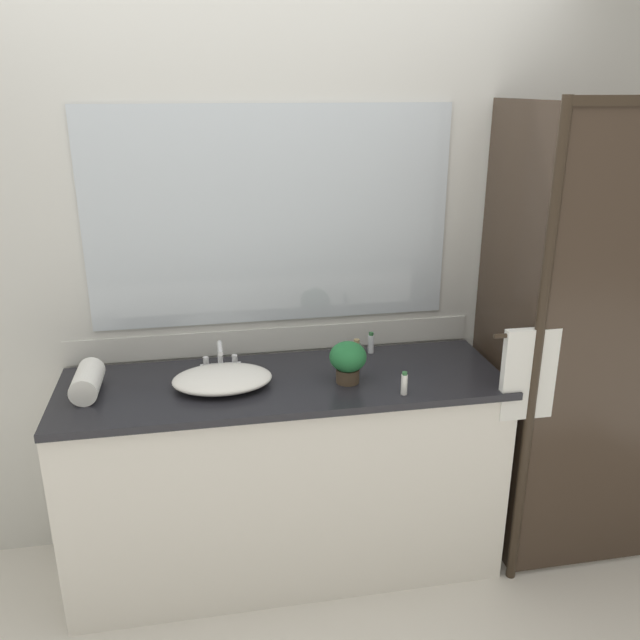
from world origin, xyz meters
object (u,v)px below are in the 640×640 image
object	(u,v)px
sink_basin	(222,379)
amenity_bottle_lotion	(404,384)
faucet	(220,360)
potted_plant	(348,360)
amenity_bottle_shampoo	(371,343)
rolled_towel_near_edge	(87,381)
amenity_bottle_conditioner	(356,348)

from	to	relation	value
sink_basin	amenity_bottle_lotion	distance (m)	0.72
faucet	amenity_bottle_lotion	bearing A→B (deg)	-27.82
sink_basin	potted_plant	world-z (taller)	potted_plant
faucet	amenity_bottle_shampoo	xyz separation A→B (m)	(0.67, 0.07, 0.00)
sink_basin	faucet	bearing A→B (deg)	90.00
sink_basin	amenity_bottle_shampoo	xyz separation A→B (m)	(0.67, 0.23, 0.01)
sink_basin	amenity_bottle_lotion	world-z (taller)	amenity_bottle_lotion
amenity_bottle_lotion	potted_plant	bearing A→B (deg)	141.63
potted_plant	rolled_towel_near_edge	distance (m)	1.02
rolled_towel_near_edge	amenity_bottle_conditioner	bearing A→B (deg)	8.92
faucet	sink_basin	bearing A→B (deg)	-90.00
amenity_bottle_lotion	amenity_bottle_shampoo	distance (m)	0.43
sink_basin	amenity_bottle_shampoo	world-z (taller)	amenity_bottle_shampoo
rolled_towel_near_edge	faucet	bearing A→B (deg)	14.64
amenity_bottle_shampoo	rolled_towel_near_edge	xyz separation A→B (m)	(-1.18, -0.20, 0.01)
faucet	amenity_bottle_conditioner	xyz separation A→B (m)	(0.59, 0.04, -0.01)
sink_basin	amenity_bottle_lotion	xyz separation A→B (m)	(0.69, -0.20, 0.01)
amenity_bottle_shampoo	sink_basin	bearing A→B (deg)	-160.90
amenity_bottle_lotion	amenity_bottle_conditioner	distance (m)	0.41
potted_plant	amenity_bottle_lotion	size ratio (longest dim) A/B	1.82
potted_plant	amenity_bottle_shampoo	distance (m)	0.33
amenity_bottle_shampoo	rolled_towel_near_edge	bearing A→B (deg)	-170.23
potted_plant	amenity_bottle_conditioner	world-z (taller)	potted_plant
rolled_towel_near_edge	potted_plant	bearing A→B (deg)	-4.44
potted_plant	rolled_towel_near_edge	world-z (taller)	potted_plant
amenity_bottle_conditioner	amenity_bottle_shampoo	world-z (taller)	amenity_bottle_shampoo
faucet	amenity_bottle_conditioner	bearing A→B (deg)	3.83
sink_basin	amenity_bottle_conditioner	bearing A→B (deg)	18.76
amenity_bottle_conditioner	rolled_towel_near_edge	world-z (taller)	rolled_towel_near_edge
faucet	amenity_bottle_conditioner	world-z (taller)	faucet
amenity_bottle_shampoo	faucet	bearing A→B (deg)	-174.09
sink_basin	rolled_towel_near_edge	bearing A→B (deg)	176.89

